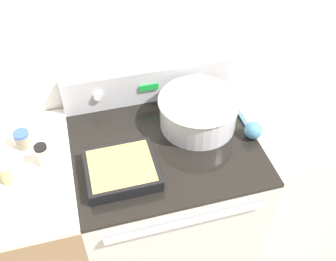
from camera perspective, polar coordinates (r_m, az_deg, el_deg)
The scene contains 10 objects.
kitchen_wall at distance 1.80m, azimuth -3.70°, elevation 13.15°, with size 8.00×0.05×2.50m.
stove_range at distance 2.07m, azimuth -0.42°, elevation -11.09°, with size 0.80×0.71×0.95m.
control_panel at distance 1.87m, azimuth -3.00°, elevation 6.63°, with size 0.80×0.07×0.18m.
side_counter at distance 2.09m, azimuth -20.31°, elevation -14.55°, with size 0.62×0.68×0.96m.
mixing_bowl at distance 1.74m, azimuth 4.42°, elevation 2.92°, with size 0.36×0.36×0.15m.
casserole_dish at distance 1.58m, azimuth -6.76°, elevation -5.59°, with size 0.28×0.26×0.05m.
ladle at distance 1.76m, azimuth 12.08°, elevation 0.27°, with size 0.08×0.33×0.08m.
spice_jar_black_cap at distance 1.65m, azimuth -17.75°, elevation -3.36°, with size 0.05×0.05×0.10m.
spice_jar_blue_cap at distance 1.76m, azimuth -20.34°, elevation -1.23°, with size 0.06×0.06×0.08m.
spice_jar_white_cap at distance 1.64m, azimuth -22.59°, elevation -5.76°, with size 0.05×0.05×0.10m.
Camera 1 is at (-0.30, -0.80, 2.18)m, focal length 42.00 mm.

